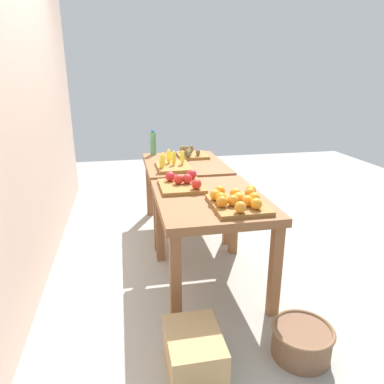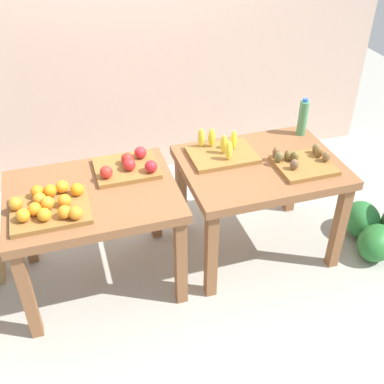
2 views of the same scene
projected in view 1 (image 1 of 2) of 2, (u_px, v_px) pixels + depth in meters
name	position (u px, v px, depth m)	size (l,w,h in m)	color
ground_plane	(195.00, 251.00, 3.38)	(8.00, 8.00, 0.00)	#A2A197
back_wall	(20.00, 89.00, 2.66)	(4.40, 0.12, 3.00)	beige
display_table_left	(210.00, 210.00, 2.66)	(1.04, 0.80, 0.74)	brown
display_table_right	(184.00, 172.00, 3.70)	(1.04, 0.80, 0.74)	brown
orange_bin	(238.00, 201.00, 2.41)	(0.45, 0.39, 0.11)	olive
apple_bin	(183.00, 183.00, 2.83)	(0.40, 0.34, 0.11)	olive
banana_crate	(173.00, 164.00, 3.42)	(0.44, 0.32, 0.17)	olive
kiwi_bin	(191.00, 154.00, 3.90)	(0.37, 0.32, 0.10)	olive
water_bottle	(153.00, 143.00, 3.98)	(0.07, 0.07, 0.28)	#4C8C59
watermelon_pile	(190.00, 186.00, 4.77)	(0.67, 0.65, 0.50)	#2E6629
wicker_basket	(302.00, 341.00, 2.09)	(0.37, 0.37, 0.19)	brown
cardboard_produce_box	(194.00, 353.00, 1.96)	(0.40, 0.30, 0.25)	tan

